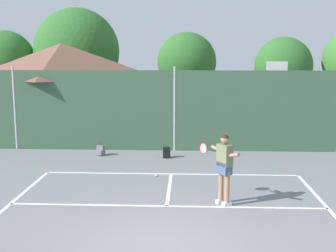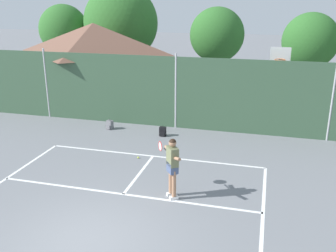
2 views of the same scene
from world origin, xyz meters
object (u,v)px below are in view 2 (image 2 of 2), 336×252
Objects in this scene: tennis_ball at (138,157)px; basketball_hoop at (278,74)px; backpack_black at (163,132)px; tennis_player at (172,163)px; backpack_grey at (110,125)px.

basketball_hoop is at bearing 49.99° from tennis_ball.
tennis_ball is (-4.85, -5.78, -2.28)m from basketball_hoop.
basketball_hoop reaches higher than backpack_black.
basketball_hoop reaches higher than tennis_player.
basketball_hoop is 6.02m from backpack_black.
tennis_player reaches higher than tennis_ball.
backpack_grey is at bearing -157.75° from basketball_hoop.
tennis_player is 3.32m from tennis_ball.
backpack_grey and backpack_black have the same top height.
backpack_grey is (-4.28, 5.31, -0.92)m from tennis_player.
basketball_hoop is at bearing 70.55° from tennis_player.
backpack_black is (-1.72, 5.05, -0.92)m from tennis_player.
basketball_hoop is at bearing 34.71° from backpack_black.
backpack_black is at bearing 85.23° from tennis_ball.
tennis_ball is 3.68m from backpack_grey.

